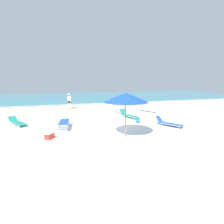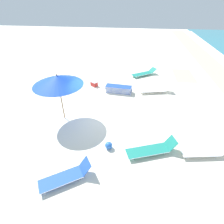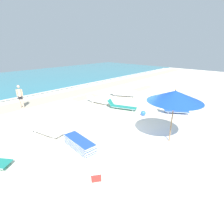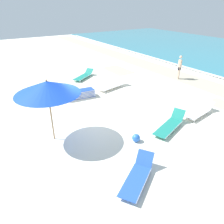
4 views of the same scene
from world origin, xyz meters
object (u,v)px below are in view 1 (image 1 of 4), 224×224
object	(u,v)px
sun_lounger_under_umbrella	(129,115)
lounger_stack	(64,125)
beach_ball	(138,121)
sun_lounger_near_water_left	(17,122)
beachgoer_wading_adult	(69,100)
cooler_box	(49,136)
sun_lounger_beside_umbrella	(60,118)
beach_umbrella	(126,97)
sun_lounger_mid_beach_pair_a	(119,111)
sun_lounger_mid_beach_solo	(169,123)
sun_lounger_near_water_right	(146,109)

from	to	relation	value
sun_lounger_under_umbrella	lounger_stack	bearing A→B (deg)	-179.99
lounger_stack	beach_ball	world-z (taller)	lounger_stack
sun_lounger_under_umbrella	beach_ball	bearing A→B (deg)	-110.74
sun_lounger_under_umbrella	sun_lounger_near_water_left	bearing A→B (deg)	160.86
sun_lounger_near_water_left	beachgoer_wading_adult	distance (m)	7.24
lounger_stack	cooler_box	distance (m)	2.13
sun_lounger_beside_umbrella	cooler_box	xyz separation A→B (m)	(-0.46, -4.57, -0.03)
lounger_stack	beach_umbrella	bearing A→B (deg)	-33.08
beach_umbrella	sun_lounger_mid_beach_pair_a	distance (m)	7.65
sun_lounger_beside_umbrella	beachgoer_wading_adult	distance (m)	5.44
beach_umbrella	cooler_box	xyz separation A→B (m)	(-4.28, 0.83, -2.15)
lounger_stack	sun_lounger_near_water_left	bearing A→B (deg)	156.49
cooler_box	beachgoer_wading_adult	bearing A→B (deg)	-151.90
sun_lounger_beside_umbrella	sun_lounger_near_water_left	distance (m)	3.09
sun_lounger_mid_beach_pair_a	beach_ball	bearing A→B (deg)	-96.90
lounger_stack	beach_ball	bearing A→B (deg)	6.27
sun_lounger_mid_beach_solo	sun_lounger_mid_beach_pair_a	world-z (taller)	sun_lounger_mid_beach_solo
sun_lounger_near_water_right	sun_lounger_mid_beach_solo	world-z (taller)	sun_lounger_near_water_right
sun_lounger_under_umbrella	sun_lounger_near_water_left	world-z (taller)	sun_lounger_under_umbrella
lounger_stack	sun_lounger_near_water_left	distance (m)	3.85
lounger_stack	beachgoer_wading_adult	distance (m)	7.96
sun_lounger_beside_umbrella	sun_lounger_near_water_right	bearing A→B (deg)	-2.35
sun_lounger_near_water_left	sun_lounger_mid_beach_pair_a	size ratio (longest dim) A/B	1.01
sun_lounger_beside_umbrella	cooler_box	size ratio (longest dim) A/B	3.75
beach_umbrella	sun_lounger_under_umbrella	xyz separation A→B (m)	(2.06, 4.79, -2.12)
sun_lounger_near_water_right	beach_ball	distance (m)	4.97
sun_lounger_beside_umbrella	beach_ball	distance (m)	6.38
sun_lounger_mid_beach_solo	beach_ball	xyz separation A→B (m)	(-1.83, 1.37, -0.05)
lounger_stack	sun_lounger_beside_umbrella	world-z (taller)	sun_lounger_beside_umbrella
sun_lounger_mid_beach_solo	beach_ball	bearing A→B (deg)	110.36
sun_lounger_near_water_left	beachgoer_wading_adult	world-z (taller)	beachgoer_wading_adult
sun_lounger_beside_umbrella	cooler_box	distance (m)	4.59
lounger_stack	sun_lounger_mid_beach_pair_a	bearing A→B (deg)	44.75
sun_lounger_under_umbrella	sun_lounger_beside_umbrella	distance (m)	5.91
beachgoer_wading_adult	beach_ball	bearing A→B (deg)	-21.67
sun_lounger_beside_umbrella	sun_lounger_near_water_right	xyz separation A→B (m)	(8.61, 1.58, 0.01)
sun_lounger_beside_umbrella	sun_lounger_near_water_left	xyz separation A→B (m)	(-3.01, -0.71, -0.01)
sun_lounger_near_water_right	sun_lounger_beside_umbrella	bearing A→B (deg)	163.20
beachgoer_wading_adult	sun_lounger_near_water_left	bearing A→B (deg)	-86.96
sun_lounger_under_umbrella	cooler_box	bearing A→B (deg)	-167.84
sun_lounger_near_water_left	sun_lounger_mid_beach_solo	size ratio (longest dim) A/B	1.11
sun_lounger_near_water_left	sun_lounger_near_water_right	world-z (taller)	sun_lounger_near_water_right
lounger_stack	cooler_box	size ratio (longest dim) A/B	3.18
lounger_stack	sun_lounger_near_water_right	size ratio (longest dim) A/B	0.86
sun_lounger_under_umbrella	beach_umbrella	bearing A→B (deg)	-133.09
beach_umbrella	sun_lounger_near_water_left	bearing A→B (deg)	145.53
sun_lounger_mid_beach_solo	beachgoer_wading_adult	distance (m)	11.44
lounger_stack	sun_lounger_mid_beach_solo	bearing A→B (deg)	-4.43
sun_lounger_mid_beach_solo	sun_lounger_mid_beach_pair_a	xyz separation A→B (m)	(-2.00, 5.63, -0.01)
beach_ball	sun_lounger_mid_beach_pair_a	bearing A→B (deg)	92.21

